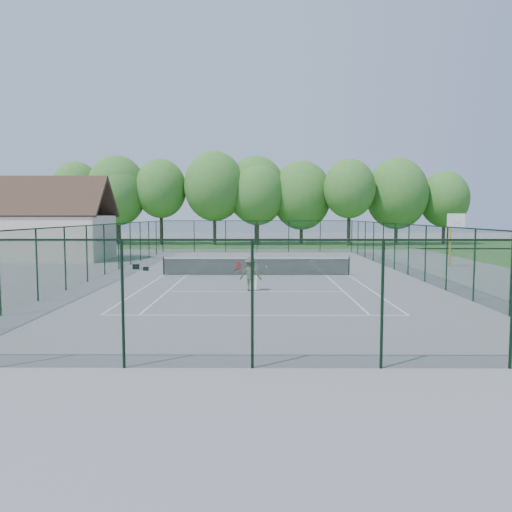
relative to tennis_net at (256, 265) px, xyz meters
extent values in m
plane|color=gray|center=(0.00, 0.00, -0.58)|extent=(140.00, 140.00, 0.00)
cube|color=#40762D|center=(0.00, 30.00, -0.57)|extent=(80.00, 16.00, 0.01)
cube|color=white|center=(0.00, 11.88, -0.57)|extent=(10.97, 0.08, 0.01)
cube|color=white|center=(0.00, -11.88, -0.57)|extent=(10.97, 0.08, 0.01)
cube|color=white|center=(0.00, 6.40, -0.57)|extent=(8.23, 0.08, 0.01)
cube|color=white|center=(0.00, -6.40, -0.57)|extent=(8.23, 0.08, 0.01)
cube|color=white|center=(5.49, 0.00, -0.57)|extent=(0.08, 23.77, 0.01)
cube|color=white|center=(-5.49, 0.00, -0.57)|extent=(0.08, 23.77, 0.01)
cube|color=white|center=(4.12, 0.00, -0.57)|extent=(0.08, 23.77, 0.01)
cube|color=white|center=(-4.12, 0.00, -0.57)|extent=(0.08, 23.77, 0.01)
cube|color=white|center=(0.00, 0.00, -0.57)|extent=(0.08, 12.80, 0.01)
cylinder|color=black|center=(-5.50, 0.00, -0.03)|extent=(0.08, 0.08, 1.10)
cylinder|color=black|center=(5.50, 0.00, -0.03)|extent=(0.08, 0.08, 1.10)
cube|color=black|center=(0.00, 0.00, -0.08)|extent=(11.00, 0.02, 0.96)
cube|color=white|center=(0.00, 0.00, 0.42)|extent=(11.00, 0.05, 0.07)
cube|color=#14331E|center=(0.00, 18.00, 0.92)|extent=(18.00, 0.02, 3.00)
cube|color=#14331E|center=(0.00, -18.00, 0.92)|extent=(18.00, 0.02, 3.00)
cube|color=#14331E|center=(9.00, 0.00, 0.92)|extent=(0.02, 36.00, 3.00)
cube|color=#14331E|center=(-9.00, 0.00, 0.92)|extent=(0.02, 36.00, 3.00)
cube|color=black|center=(0.00, 18.00, 2.42)|extent=(18.00, 0.05, 0.05)
cube|color=black|center=(0.00, -18.00, 2.42)|extent=(18.00, 0.05, 0.05)
cube|color=black|center=(9.00, 0.00, 2.42)|extent=(0.05, 36.00, 0.05)
cube|color=black|center=(-9.00, 0.00, 2.42)|extent=(0.05, 36.00, 0.05)
cube|color=#F0E3C7|center=(-16.00, 10.00, 1.17)|extent=(8.00, 6.00, 3.50)
cube|color=#463324|center=(-16.00, 11.50, 4.42)|extent=(8.60, 3.27, 3.27)
cube|color=#463324|center=(-16.00, 8.50, 4.42)|extent=(8.60, 3.27, 3.27)
cylinder|color=#3B271C|center=(-16.50, 30.00, 1.52)|extent=(0.40, 0.40, 4.20)
ellipsoid|color=#468431|center=(-16.50, 30.00, 5.42)|extent=(6.40, 6.40, 7.40)
cylinder|color=#3B271C|center=(0.00, 30.00, 1.52)|extent=(0.40, 0.40, 4.20)
ellipsoid|color=#468431|center=(0.00, 30.00, 5.42)|extent=(6.40, 6.40, 7.40)
cylinder|color=#3B271C|center=(16.50, 30.00, 1.52)|extent=(0.40, 0.40, 4.20)
ellipsoid|color=#468431|center=(16.50, 30.00, 5.42)|extent=(6.40, 6.40, 7.40)
cylinder|color=gold|center=(13.37, 5.01, 1.17)|extent=(0.12, 0.12, 3.50)
cube|color=gold|center=(13.37, 4.56, 2.77)|extent=(0.08, 0.90, 0.08)
cube|color=white|center=(13.37, 4.11, 2.62)|extent=(1.20, 0.05, 0.90)
torus|color=#D03C09|center=(13.37, 3.88, 2.47)|extent=(0.48, 0.48, 0.02)
cube|color=black|center=(-7.93, 3.16, -0.41)|extent=(0.42, 0.27, 0.33)
cube|color=black|center=(-7.08, 2.28, -0.45)|extent=(0.34, 0.24, 0.24)
imported|color=#52573C|center=(-0.23, -6.20, 0.22)|extent=(1.14, 0.81, 1.60)
sphere|color=#D6F248|center=(0.52, -5.80, 0.53)|extent=(0.07, 0.07, 0.07)
camera|label=1|loc=(0.15, -29.38, 3.00)|focal=35.00mm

